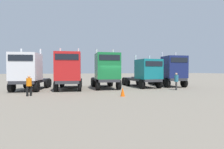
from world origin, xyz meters
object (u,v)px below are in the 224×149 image
object	(u,v)px
semi_truck_white	(28,72)
semi_truck_red	(69,71)
semi_truck_teal	(145,73)
traffic_cone_near	(123,92)
visitor_with_camera	(176,80)
visitor_in_hivis	(29,84)
semi_truck_green	(106,71)
semi_truck_navy	(171,71)

from	to	relation	value
semi_truck_white	semi_truck_red	bearing A→B (deg)	91.81
semi_truck_white	semi_truck_red	world-z (taller)	semi_truck_red
semi_truck_teal	traffic_cone_near	world-z (taller)	semi_truck_teal
semi_truck_red	visitor_with_camera	bearing A→B (deg)	80.85
semi_truck_teal	visitor_with_camera	xyz separation A→B (m)	(2.02, -3.11, -0.68)
visitor_in_hivis	visitor_with_camera	bearing A→B (deg)	58.12
semi_truck_teal	visitor_with_camera	distance (m)	3.77
semi_truck_green	semi_truck_navy	size ratio (longest dim) A/B	0.97
semi_truck_green	traffic_cone_near	distance (m)	5.77
semi_truck_green	visitor_in_hivis	distance (m)	7.93
semi_truck_teal	semi_truck_green	bearing A→B (deg)	-91.21
semi_truck_white	semi_truck_red	xyz separation A→B (m)	(3.90, -0.39, 0.06)
semi_truck_navy	visitor_in_hivis	xyz separation A→B (m)	(-15.40, -4.05, -0.98)
semi_truck_green	visitor_in_hivis	size ratio (longest dim) A/B	3.82
semi_truck_green	traffic_cone_near	world-z (taller)	semi_truck_green
semi_truck_green	semi_truck_teal	distance (m)	4.79
traffic_cone_near	semi_truck_navy	bearing A→B (deg)	35.96
semi_truck_teal	semi_truck_navy	xyz separation A→B (m)	(3.62, 0.24, 0.21)
semi_truck_white	traffic_cone_near	bearing A→B (deg)	61.86
semi_truck_white	visitor_in_hivis	distance (m)	3.97
semi_truck_navy	semi_truck_teal	bearing A→B (deg)	-82.07
semi_truck_green	semi_truck_white	bearing A→B (deg)	-89.72
semi_truck_teal	traffic_cone_near	distance (m)	7.56
semi_truck_teal	visitor_with_camera	bearing A→B (deg)	28.80
semi_truck_teal	visitor_in_hivis	bearing A→B (deg)	-76.24
semi_truck_navy	visitor_with_camera	world-z (taller)	semi_truck_navy
semi_truck_white	semi_truck_teal	world-z (taller)	semi_truck_white
semi_truck_white	semi_truck_red	distance (m)	3.92
traffic_cone_near	semi_truck_green	bearing A→B (deg)	90.99
semi_truck_red	visitor_with_camera	size ratio (longest dim) A/B	3.71
semi_truck_white	semi_truck_teal	xyz separation A→B (m)	(12.64, 0.06, -0.20)
semi_truck_navy	visitor_in_hivis	world-z (taller)	semi_truck_navy
semi_truck_red	semi_truck_navy	size ratio (longest dim) A/B	1.02
semi_truck_green	semi_truck_teal	xyz separation A→B (m)	(4.78, 0.25, -0.30)
visitor_in_hivis	traffic_cone_near	xyz separation A→B (m)	(7.10, -1.97, -0.58)
semi_truck_green	semi_truck_teal	size ratio (longest dim) A/B	0.98
visitor_in_hivis	traffic_cone_near	distance (m)	7.39
semi_truck_red	semi_truck_teal	xyz separation A→B (m)	(8.74, 0.45, -0.26)
semi_truck_red	semi_truck_navy	xyz separation A→B (m)	(12.36, 0.69, -0.05)
semi_truck_green	semi_truck_navy	bearing A→B (deg)	94.97
semi_truck_navy	visitor_with_camera	bearing A→B (deg)	-21.36
semi_truck_white	semi_truck_red	size ratio (longest dim) A/B	0.92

